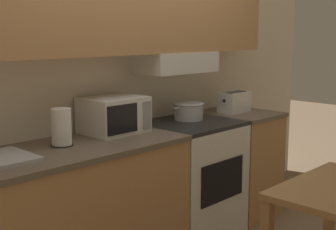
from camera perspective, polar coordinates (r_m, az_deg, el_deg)
The scene contains 8 objects.
wall_back at distance 3.40m, azimuth -6.66°, elevation 7.92°, with size 5.35×0.38×2.55m.
lower_counter_main at distance 3.03m, azimuth -12.88°, elevation -12.50°, with size 1.69×0.66×0.92m.
lower_counter_right_stub at distance 4.25m, azimuth 8.46°, elevation -5.74°, with size 0.56×0.66×0.92m.
stove_range at distance 3.77m, azimuth 2.72°, elevation -7.71°, with size 0.71×0.65×0.92m.
cooking_pot at distance 3.74m, azimuth 2.52°, elevation 0.54°, with size 0.33×0.25×0.14m.
microwave at distance 3.27m, azimuth -6.62°, elevation 0.02°, with size 0.41×0.35×0.25m.
toaster at distance 4.13m, azimuth 8.07°, elevation 1.59°, with size 0.29×0.17×0.18m.
paper_towel_roll at distance 2.94m, azimuth -12.87°, elevation -1.47°, with size 0.14×0.14×0.23m.
Camera 1 is at (-2.14, -2.69, 1.61)m, focal length 50.00 mm.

